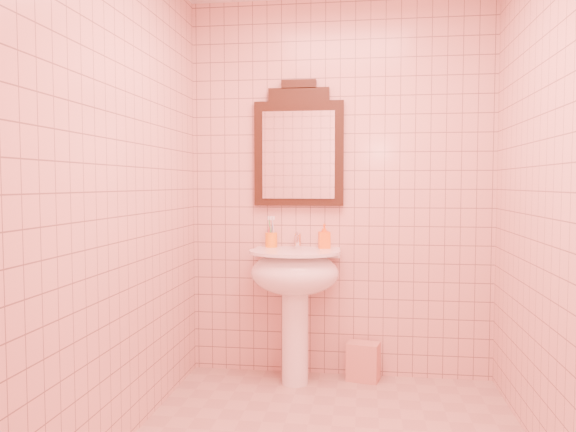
# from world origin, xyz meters

# --- Properties ---
(back_wall) EXTENTS (2.00, 0.02, 2.50)m
(back_wall) POSITION_xyz_m (0.00, 1.10, 1.25)
(back_wall) COLOR #DFA89C
(back_wall) RESTS_ON floor
(pedestal_sink) EXTENTS (0.58, 0.58, 0.86)m
(pedestal_sink) POSITION_xyz_m (-0.27, 0.87, 0.66)
(pedestal_sink) COLOR white
(pedestal_sink) RESTS_ON floor
(faucet) EXTENTS (0.04, 0.16, 0.11)m
(faucet) POSITION_xyz_m (-0.27, 1.01, 0.92)
(faucet) COLOR white
(faucet) RESTS_ON pedestal_sink
(mirror) EXTENTS (0.59, 0.06, 0.83)m
(mirror) POSITION_xyz_m (-0.27, 1.07, 1.52)
(mirror) COLOR black
(mirror) RESTS_ON back_wall
(toothbrush_cup) EXTENTS (0.08, 0.08, 0.18)m
(toothbrush_cup) POSITION_xyz_m (-0.45, 1.02, 0.91)
(toothbrush_cup) COLOR orange
(toothbrush_cup) RESTS_ON pedestal_sink
(soap_dispenser) EXTENTS (0.09, 0.09, 0.16)m
(soap_dispenser) POSITION_xyz_m (-0.09, 1.01, 0.94)
(soap_dispenser) COLOR orange
(soap_dispenser) RESTS_ON pedestal_sink
(towel) EXTENTS (0.23, 0.18, 0.25)m
(towel) POSITION_xyz_m (0.16, 1.00, 0.12)
(towel) COLOR tan
(towel) RESTS_ON floor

